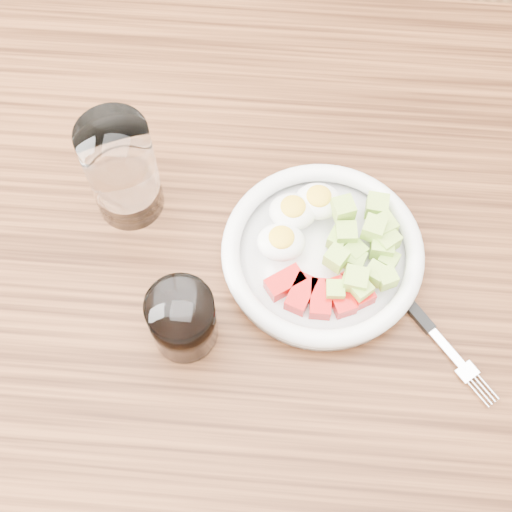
{
  "coord_description": "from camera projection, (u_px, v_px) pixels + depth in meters",
  "views": [
    {
      "loc": [
        0.02,
        -0.34,
        1.52
      ],
      "look_at": [
        -0.01,
        0.01,
        0.8
      ],
      "focal_mm": 50.0,
      "sensor_mm": 36.0,
      "label": 1
    }
  ],
  "objects": [
    {
      "name": "dining_table",
      "position": [
        263.0,
        307.0,
        0.92
      ],
      "size": [
        1.5,
        0.9,
        0.77
      ],
      "color": "brown",
      "rests_on": "ground"
    },
    {
      "name": "fork",
      "position": [
        420.0,
        317.0,
        0.8
      ],
      "size": [
        0.13,
        0.16,
        0.01
      ],
      "color": "black",
      "rests_on": "dining_table"
    },
    {
      "name": "ground",
      "position": [
        260.0,
        423.0,
        1.52
      ],
      "size": [
        4.0,
        4.0,
        0.0
      ],
      "primitive_type": "plane",
      "color": "brown",
      "rests_on": "ground"
    },
    {
      "name": "bowl",
      "position": [
        323.0,
        251.0,
        0.82
      ],
      "size": [
        0.23,
        0.23,
        0.06
      ],
      "color": "white",
      "rests_on": "dining_table"
    },
    {
      "name": "water_glass",
      "position": [
        122.0,
        170.0,
        0.8
      ],
      "size": [
        0.08,
        0.08,
        0.14
      ],
      "primitive_type": "cylinder",
      "color": "white",
      "rests_on": "dining_table"
    },
    {
      "name": "coffee_glass",
      "position": [
        182.0,
        320.0,
        0.76
      ],
      "size": [
        0.07,
        0.07,
        0.08
      ],
      "color": "white",
      "rests_on": "dining_table"
    }
  ]
}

